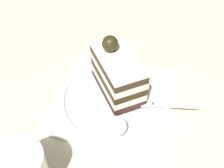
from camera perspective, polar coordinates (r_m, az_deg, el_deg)
ground_plane at (r=0.51m, az=1.09°, el=-2.15°), size 2.40×2.40×0.00m
dessert_plate at (r=0.49m, az=-0.00°, el=-3.04°), size 0.19×0.19×0.02m
cake_slice at (r=0.47m, az=0.57°, el=2.23°), size 0.11×0.12×0.10m
whipped_cream_dollop at (r=0.43m, az=0.87°, el=-8.29°), size 0.03×0.03×0.03m
fork at (r=0.48m, az=9.60°, el=-4.07°), size 0.11×0.03×0.00m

